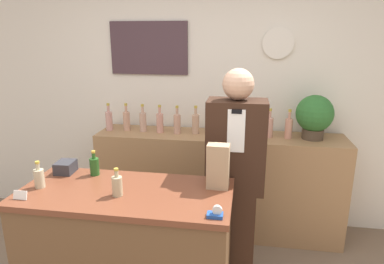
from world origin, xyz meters
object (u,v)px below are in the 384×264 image
potted_plant (314,115)px  paper_bag (218,166)px  shopkeeper (235,182)px  tape_dispenser (216,213)px

potted_plant → paper_bag: size_ratio=1.35×
paper_bag → shopkeeper: bearing=71.9°
shopkeeper → tape_dispenser: size_ratio=19.02×
potted_plant → paper_bag: potted_plant is taller
paper_bag → tape_dispenser: paper_bag is taller
tape_dispenser → shopkeeper: bearing=83.6°
shopkeeper → tape_dispenser: (-0.08, -0.71, 0.12)m
potted_plant → tape_dispenser: size_ratio=4.50×
shopkeeper → potted_plant: shopkeeper is taller
potted_plant → shopkeeper: bearing=-132.8°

